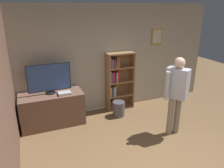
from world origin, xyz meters
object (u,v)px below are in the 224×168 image
(game_console, at_px, (64,93))
(waste_bin, at_px, (119,109))
(television, at_px, (49,78))
(bookshelf, at_px, (117,81))
(person, at_px, (177,90))

(game_console, distance_m, waste_bin, 1.44)
(television, relative_size, game_console, 3.42)
(television, distance_m, bookshelf, 1.77)
(television, height_order, person, person)
(television, bearing_deg, person, -31.08)
(bookshelf, relative_size, waste_bin, 4.04)
(television, relative_size, waste_bin, 2.51)
(person, bearing_deg, waste_bin, -177.58)
(bookshelf, bearing_deg, waste_bin, -108.65)
(waste_bin, bearing_deg, bookshelf, 71.35)
(bookshelf, xyz_separation_m, waste_bin, (-0.14, -0.41, -0.59))
(television, height_order, game_console, television)
(game_console, height_order, bookshelf, bookshelf)
(television, xyz_separation_m, person, (2.37, -1.43, -0.11))
(bookshelf, distance_m, waste_bin, 0.73)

